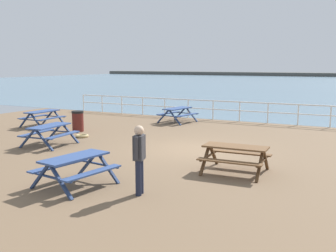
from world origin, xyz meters
The scene contains 11 objects.
ground_plane centered at (0.00, 0.00, -0.10)m, with size 30.00×24.00×0.20m, color brown.
sea_band centered at (0.00, 52.75, 0.00)m, with size 142.00×90.00×0.01m, color slate.
seaward_railing centered at (0.00, 7.75, 0.73)m, with size 23.07×0.07×1.08m.
picnic_table_near_right centered at (-3.55, 5.81, 0.58)m, with size 1.78×2.01×0.80m.
picnic_table_far_left centered at (-5.17, -1.92, 0.58)m, with size 1.69×1.93×0.80m.
picnic_table_far_right centered at (-0.88, -5.45, 0.58)m, with size 1.75×1.99×0.80m.
picnic_table_seaward centered at (2.30, -2.33, 0.58)m, with size 1.87×1.62×0.80m.
picnic_table_corner centered at (-8.90, 1.45, 0.58)m, with size 1.57×1.82×0.80m.
visitor centered at (0.91, -5.26, 0.95)m, with size 0.30×0.52×1.66m.
litter_bin centered at (-6.34, 1.10, 0.48)m, with size 0.55×0.55×0.95m.
rope_coil centered at (-5.23, 0.03, 0.06)m, with size 0.55×0.55×0.11m, color tan.
Camera 1 is at (5.73, -13.01, 3.06)m, focal length 42.56 mm.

